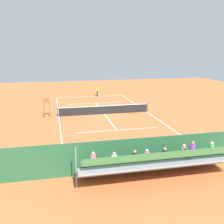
% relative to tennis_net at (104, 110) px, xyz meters
% --- Properties ---
extents(ground_plane, '(60.00, 60.00, 0.00)m').
position_rel_tennis_net_xyz_m(ground_plane, '(0.00, 0.00, -0.50)').
color(ground_plane, '#C66B38').
extents(court_line_markings, '(10.10, 22.20, 0.01)m').
position_rel_tennis_net_xyz_m(court_line_markings, '(0.00, -0.04, -0.50)').
color(court_line_markings, white).
rests_on(court_line_markings, ground).
extents(tennis_net, '(10.30, 0.10, 1.07)m').
position_rel_tennis_net_xyz_m(tennis_net, '(0.00, 0.00, 0.00)').
color(tennis_net, black).
rests_on(tennis_net, ground).
extents(backdrop_wall, '(18.00, 0.16, 2.00)m').
position_rel_tennis_net_xyz_m(backdrop_wall, '(0.00, 14.00, 0.50)').
color(backdrop_wall, '#235633').
rests_on(backdrop_wall, ground).
extents(bleacher_stand, '(9.06, 2.40, 2.48)m').
position_rel_tennis_net_xyz_m(bleacher_stand, '(-0.00, 15.32, 0.43)').
color(bleacher_stand, gray).
rests_on(bleacher_stand, ground).
extents(umpire_chair, '(0.67, 0.67, 2.14)m').
position_rel_tennis_net_xyz_m(umpire_chair, '(6.20, 0.09, 0.81)').
color(umpire_chair, brown).
rests_on(umpire_chair, ground).
extents(courtside_bench, '(1.80, 0.40, 0.93)m').
position_rel_tennis_net_xyz_m(courtside_bench, '(-2.38, 13.27, 0.06)').
color(courtside_bench, '#33383D').
rests_on(courtside_bench, ground).
extents(equipment_bag, '(0.90, 0.36, 0.36)m').
position_rel_tennis_net_xyz_m(equipment_bag, '(-0.21, 13.40, -0.32)').
color(equipment_bag, black).
rests_on(equipment_bag, ground).
extents(tennis_player, '(0.46, 0.56, 1.93)m').
position_rel_tennis_net_xyz_m(tennis_player, '(-1.07, -10.99, 0.51)').
color(tennis_player, black).
rests_on(tennis_player, ground).
extents(tennis_racket, '(0.32, 0.57, 0.03)m').
position_rel_tennis_net_xyz_m(tennis_racket, '(-0.25, -10.99, -0.49)').
color(tennis_racket, black).
rests_on(tennis_racket, ground).
extents(tennis_ball_near, '(0.07, 0.07, 0.07)m').
position_rel_tennis_net_xyz_m(tennis_ball_near, '(-2.83, -8.30, -0.47)').
color(tennis_ball_near, '#CCDB33').
rests_on(tennis_ball_near, ground).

